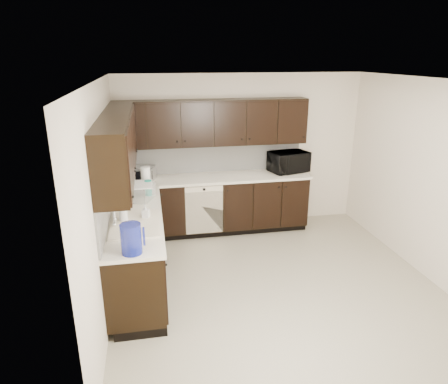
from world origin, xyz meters
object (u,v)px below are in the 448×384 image
(storage_bin, at_px, (133,192))
(blue_pitcher, at_px, (131,239))
(sink, at_px, (136,230))
(microwave, at_px, (289,162))
(toaster_oven, at_px, (144,173))

(storage_bin, distance_m, blue_pitcher, 1.57)
(sink, height_order, storage_bin, sink)
(sink, relative_size, microwave, 1.37)
(microwave, distance_m, blue_pitcher, 3.46)
(microwave, xyz_separation_m, storage_bin, (-2.47, -0.88, -0.07))
(microwave, xyz_separation_m, toaster_oven, (-2.33, -0.01, -0.07))
(microwave, xyz_separation_m, blue_pitcher, (-2.44, -2.45, -0.01))
(storage_bin, bearing_deg, blue_pitcher, -88.97)
(microwave, height_order, blue_pitcher, microwave)
(microwave, bearing_deg, storage_bin, -175.95)
(sink, bearing_deg, blue_pitcher, -91.03)
(blue_pitcher, bearing_deg, toaster_oven, 77.76)
(sink, xyz_separation_m, blue_pitcher, (-0.01, -0.69, 0.21))
(toaster_oven, xyz_separation_m, blue_pitcher, (-0.11, -2.44, 0.05))
(toaster_oven, bearing_deg, storage_bin, -79.38)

